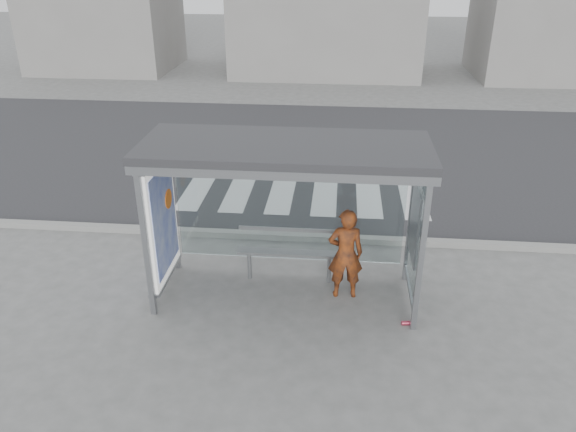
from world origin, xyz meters
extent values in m
plane|color=#60605E|center=(0.00, 0.00, 0.00)|extent=(80.00, 80.00, 0.00)
cube|color=#2C2C2F|center=(0.00, 7.00, 0.00)|extent=(30.00, 10.00, 0.01)
cube|color=gray|center=(0.00, 1.95, 0.06)|extent=(30.00, 0.18, 0.12)
cube|color=silver|center=(-2.50, 4.50, 0.00)|extent=(0.55, 3.00, 0.00)
cube|color=silver|center=(-1.50, 4.50, 0.00)|extent=(0.55, 3.00, 0.00)
cube|color=silver|center=(-0.50, 4.50, 0.00)|extent=(0.55, 3.00, 0.00)
cube|color=silver|center=(0.50, 4.50, 0.00)|extent=(0.55, 3.00, 0.00)
cube|color=silver|center=(1.50, 4.50, 0.00)|extent=(0.55, 3.00, 0.00)
cube|color=silver|center=(2.50, 4.50, 0.00)|extent=(0.55, 3.00, 0.00)
cube|color=gray|center=(-2.00, -0.70, 1.25)|extent=(0.08, 0.08, 2.50)
cube|color=gray|center=(2.00, -0.70, 1.25)|extent=(0.08, 0.08, 2.50)
cube|color=gray|center=(-2.00, 0.70, 1.25)|extent=(0.08, 0.08, 2.50)
cube|color=gray|center=(2.00, 0.70, 1.25)|extent=(0.08, 0.08, 2.50)
cube|color=#2D2D30|center=(0.00, 0.00, 2.56)|extent=(4.25, 1.65, 0.12)
cube|color=gray|center=(0.00, -0.76, 2.45)|extent=(4.25, 0.06, 0.18)
cube|color=white|center=(0.00, 0.70, 1.30)|extent=(3.80, 0.02, 2.00)
cube|color=white|center=(-2.00, 0.00, 1.30)|extent=(0.15, 1.25, 2.00)
cube|color=blue|center=(-1.92, 0.00, 1.30)|extent=(0.01, 1.10, 1.70)
cylinder|color=orange|center=(-1.91, 0.25, 1.55)|extent=(0.02, 0.32, 0.32)
cube|color=white|center=(2.00, 0.00, 1.30)|extent=(0.03, 1.25, 2.00)
cube|color=beige|center=(1.97, 0.05, 1.40)|extent=(0.03, 0.86, 1.16)
cube|color=gray|center=(0.00, 18.00, 2.50)|extent=(8.00, 5.00, 5.00)
imported|color=orange|center=(0.95, 0.10, 0.78)|extent=(0.60, 0.43, 1.56)
cube|color=slate|center=(0.01, 0.47, 0.54)|extent=(1.75, 0.21, 0.05)
cylinder|color=slate|center=(-0.67, 0.47, 0.26)|extent=(0.07, 0.07, 0.51)
cylinder|color=slate|center=(0.70, 0.47, 0.26)|extent=(0.07, 0.07, 0.51)
cube|color=slate|center=(0.01, 0.66, 0.88)|extent=(1.75, 0.04, 0.06)
cylinder|color=#E0425D|center=(1.90, -0.63, 0.03)|extent=(0.13, 0.09, 0.07)
camera|label=1|loc=(0.78, -7.71, 5.23)|focal=35.00mm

